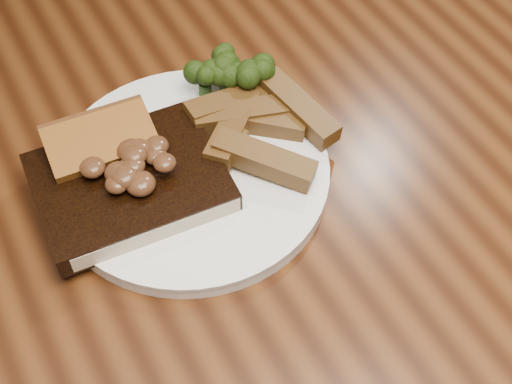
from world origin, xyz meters
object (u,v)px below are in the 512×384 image
Objects in this scene: dining_table at (257,278)px; plate at (191,174)px; potato_wedges at (248,142)px; garlic_bread at (105,156)px; steak at (130,183)px.

plate is (-0.03, 0.08, 0.10)m from dining_table.
potato_wedges is at bearing -5.43° from plate.
dining_table is 16.37× the size of garlic_bread.
steak is 1.70× the size of garlic_bread.
potato_wedges is (0.12, -0.01, -0.00)m from steak.
garlic_bread is at bearing 157.77° from potato_wedges.
dining_table is at bearing -112.87° from potato_wedges.
potato_wedges reaches higher than dining_table.
potato_wedges is at bearing -17.37° from garlic_bread.
dining_table is 0.17m from steak.
steak is 0.12m from potato_wedges.
garlic_bread is (-0.07, 0.05, 0.02)m from plate.
garlic_bread is 0.13m from potato_wedges.
steak reaches higher than dining_table.
dining_table is at bearing -71.14° from plate.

